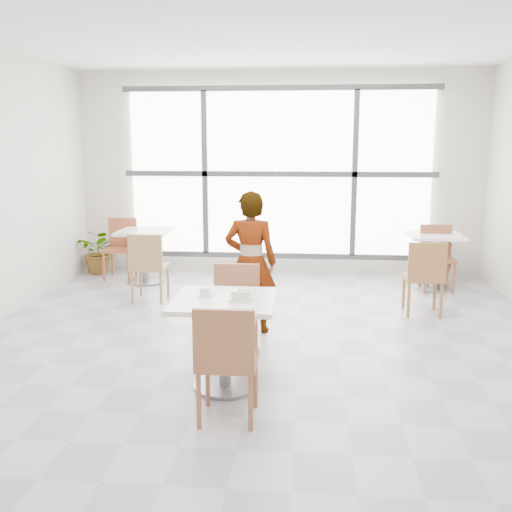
# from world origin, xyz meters

# --- Properties ---
(floor) EXTENTS (7.00, 7.00, 0.00)m
(floor) POSITION_xyz_m (0.00, 0.00, 0.00)
(floor) COLOR #9E9EA5
(floor) RESTS_ON ground
(ceiling) EXTENTS (7.00, 7.00, 0.00)m
(ceiling) POSITION_xyz_m (0.00, 0.00, 3.00)
(ceiling) COLOR white
(ceiling) RESTS_ON ground
(wall_back) EXTENTS (6.00, 0.00, 6.00)m
(wall_back) POSITION_xyz_m (0.00, 3.50, 1.50)
(wall_back) COLOR silver
(wall_back) RESTS_ON ground
(wall_front) EXTENTS (6.00, 0.00, 6.00)m
(wall_front) POSITION_xyz_m (0.00, -3.50, 1.50)
(wall_front) COLOR silver
(wall_front) RESTS_ON ground
(window) EXTENTS (4.60, 0.07, 2.52)m
(window) POSITION_xyz_m (0.00, 3.44, 1.50)
(window) COLOR white
(window) RESTS_ON ground
(main_table) EXTENTS (0.80, 0.80, 0.75)m
(main_table) POSITION_xyz_m (-0.21, -0.79, 0.52)
(main_table) COLOR silver
(main_table) RESTS_ON ground
(chair_near) EXTENTS (0.42, 0.42, 0.87)m
(chair_near) POSITION_xyz_m (-0.11, -1.39, 0.50)
(chair_near) COLOR brown
(chair_near) RESTS_ON ground
(chair_far) EXTENTS (0.42, 0.42, 0.87)m
(chair_far) POSITION_xyz_m (-0.21, -0.13, 0.50)
(chair_far) COLOR #9D6446
(chair_far) RESTS_ON ground
(oatmeal_bowl) EXTENTS (0.21, 0.21, 0.10)m
(oatmeal_bowl) POSITION_xyz_m (-0.07, -0.82, 0.79)
(oatmeal_bowl) COLOR silver
(oatmeal_bowl) RESTS_ON main_table
(coffee_cup) EXTENTS (0.16, 0.13, 0.07)m
(coffee_cup) POSITION_xyz_m (-0.37, -0.72, 0.78)
(coffee_cup) COLOR white
(coffee_cup) RESTS_ON main_table
(person) EXTENTS (0.55, 0.38, 1.48)m
(person) POSITION_xyz_m (-0.14, 0.67, 0.74)
(person) COLOR black
(person) RESTS_ON ground
(bg_table_left) EXTENTS (0.70, 0.70, 0.75)m
(bg_table_left) POSITION_xyz_m (-1.84, 2.68, 0.49)
(bg_table_left) COLOR silver
(bg_table_left) RESTS_ON ground
(bg_table_right) EXTENTS (0.70, 0.70, 0.75)m
(bg_table_right) POSITION_xyz_m (2.15, 2.68, 0.49)
(bg_table_right) COLOR white
(bg_table_right) RESTS_ON ground
(bg_chair_left_near) EXTENTS (0.42, 0.42, 0.87)m
(bg_chair_left_near) POSITION_xyz_m (-1.52, 1.68, 0.50)
(bg_chair_left_near) COLOR #9A7B4C
(bg_chair_left_near) RESTS_ON ground
(bg_chair_left_far) EXTENTS (0.42, 0.42, 0.87)m
(bg_chair_left_far) POSITION_xyz_m (-2.28, 2.96, 0.50)
(bg_chair_left_far) COLOR #9B4F33
(bg_chair_left_far) RESTS_ON ground
(bg_chair_right_near) EXTENTS (0.42, 0.42, 0.87)m
(bg_chair_right_near) POSITION_xyz_m (1.77, 1.39, 0.50)
(bg_chair_right_near) COLOR #956239
(bg_chair_right_near) RESTS_ON ground
(bg_chair_right_far) EXTENTS (0.42, 0.42, 0.87)m
(bg_chair_right_far) POSITION_xyz_m (2.16, 2.65, 0.50)
(bg_chair_right_far) COLOR brown
(bg_chair_right_far) RESTS_ON ground
(plant_left) EXTENTS (0.70, 0.64, 0.67)m
(plant_left) POSITION_xyz_m (-2.70, 3.20, 0.34)
(plant_left) COLOR #537E42
(plant_left) RESTS_ON ground
(plant_right) EXTENTS (0.41, 0.41, 0.70)m
(plant_right) POSITION_xyz_m (2.28, 3.13, 0.35)
(plant_right) COLOR #55843F
(plant_right) RESTS_ON ground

